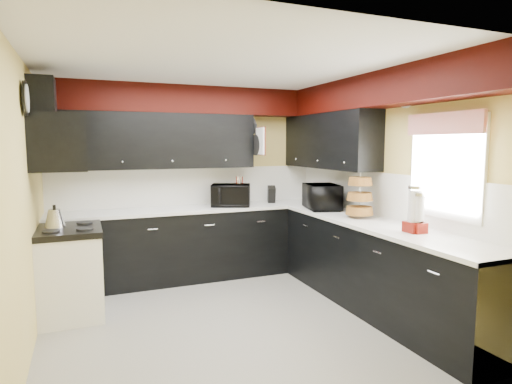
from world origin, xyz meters
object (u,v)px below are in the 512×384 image
at_px(utensil_crock, 240,200).
at_px(kettle, 55,218).
at_px(knife_block, 271,195).
at_px(toaster_oven, 231,195).
at_px(microwave, 322,197).

height_order(utensil_crock, kettle, same).
height_order(utensil_crock, knife_block, knife_block).
bearing_deg(toaster_oven, microwave, -11.48).
xyz_separation_m(toaster_oven, microwave, (0.99, -0.68, 0.01)).
distance_m(utensil_crock, knife_block, 0.52).
distance_m(microwave, kettle, 3.09).
bearing_deg(utensil_crock, knife_block, 10.02).
bearing_deg(utensil_crock, toaster_oven, -178.47).
relative_size(microwave, kettle, 2.81).
height_order(toaster_oven, knife_block, toaster_oven).
relative_size(utensil_crock, kettle, 0.80).
distance_m(toaster_oven, knife_block, 0.64).
bearing_deg(knife_block, microwave, -46.77).
distance_m(toaster_oven, utensil_crock, 0.14).
xyz_separation_m(microwave, utensil_crock, (-0.87, 0.69, -0.08)).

